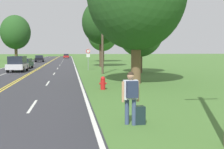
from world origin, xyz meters
The scene contains 14 objects.
hitchhiker_person centered at (6.37, 3.69, 1.11)m, with size 0.62×0.44×1.82m.
suitcase centered at (6.67, 3.69, 0.31)m, with size 0.42×0.17×0.67m.
fire_hydrant centered at (6.46, 12.48, 0.43)m, with size 0.47×0.31×0.85m.
traffic_sign centered at (6.70, 30.67, 2.07)m, with size 0.60×0.10×2.74m.
utility_pole_midground centered at (7.89, 24.87, 4.47)m, with size 1.80×0.24×8.63m.
tree_behind_sign centered at (12.25, 25.56, 4.86)m, with size 5.33×5.33×7.94m.
tree_mid_treeline centered at (9.23, 38.21, 6.86)m, with size 5.92×5.92×10.29m.
tree_right_cluster centered at (11.87, 58.71, 6.30)m, with size 6.85×6.85×10.26m.
tree_far_back centered at (-9.07, 68.62, 7.10)m, with size 7.44×7.44×11.40m.
car_silver_suv_mid_near centered at (-1.79, 29.14, 0.98)m, with size 2.06×3.98×1.85m.
car_dark_green_hatchback_mid_far centered at (-1.91, 35.50, 0.77)m, with size 1.92×4.10×1.41m.
car_champagne_hatchback_receding centered at (-4.25, 43.96, 0.84)m, with size 2.07×3.99×1.59m.
car_black_suv_distant centered at (-2.30, 58.60, 0.82)m, with size 1.97×4.07×1.49m.
car_red_hatchback_horizon centered at (3.25, 88.87, 0.76)m, with size 1.86×4.32×1.42m.
Camera 1 is at (4.35, -5.45, 2.52)m, focal length 45.00 mm.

